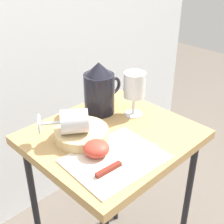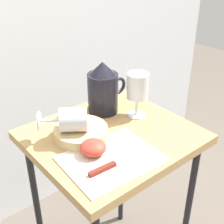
{
  "view_description": "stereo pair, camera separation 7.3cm",
  "coord_description": "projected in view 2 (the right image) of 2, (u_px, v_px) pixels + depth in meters",
  "views": [
    {
      "loc": [
        -0.6,
        -0.6,
        1.27
      ],
      "look_at": [
        0.0,
        0.0,
        0.79
      ],
      "focal_mm": 49.98,
      "sensor_mm": 36.0,
      "label": 1
    },
    {
      "loc": [
        -0.54,
        -0.65,
        1.27
      ],
      "look_at": [
        0.0,
        0.0,
        0.79
      ],
      "focal_mm": 49.98,
      "sensor_mm": 36.0,
      "label": 2
    }
  ],
  "objects": [
    {
      "name": "curtain_drape",
      "position": [
        20.0,
        14.0,
        1.27
      ],
      "size": [
        2.4,
        0.03,
        1.99
      ],
      "primitive_type": "cube",
      "color": "white",
      "rests_on": "ground_plane"
    },
    {
      "name": "linen_napkin",
      "position": [
        111.0,
        159.0,
        0.9
      ],
      "size": [
        0.28,
        0.23,
        0.0
      ],
      "primitive_type": "cube",
      "rotation": [
        0.0,
        0.0,
        -0.07
      ],
      "color": "beige",
      "rests_on": "table"
    },
    {
      "name": "wine_glass_upright",
      "position": [
        138.0,
        88.0,
        1.06
      ],
      "size": [
        0.08,
        0.08,
        0.16
      ],
      "color": "silver",
      "rests_on": "table"
    },
    {
      "name": "table",
      "position": [
        112.0,
        153.0,
        1.05
      ],
      "size": [
        0.51,
        0.46,
        0.71
      ],
      "color": "tan",
      "rests_on": "ground_plane"
    },
    {
      "name": "basket_tray",
      "position": [
        81.0,
        133.0,
        0.99
      ],
      "size": [
        0.17,
        0.17,
        0.03
      ],
      "primitive_type": "cylinder",
      "color": "tan",
      "rests_on": "table"
    },
    {
      "name": "pitcher",
      "position": [
        103.0,
        92.0,
        1.11
      ],
      "size": [
        0.16,
        0.11,
        0.19
      ],
      "color": "black",
      "rests_on": "table"
    },
    {
      "name": "wine_glass_tipped_near",
      "position": [
        72.0,
        120.0,
        0.95
      ],
      "size": [
        0.16,
        0.14,
        0.08
      ],
      "color": "silver",
      "rests_on": "basket_tray"
    },
    {
      "name": "apple_half_left",
      "position": [
        93.0,
        147.0,
        0.9
      ],
      "size": [
        0.08,
        0.08,
        0.04
      ],
      "primitive_type": "ellipsoid",
      "color": "#CC3D2D",
      "rests_on": "linen_napkin"
    },
    {
      "name": "knife",
      "position": [
        114.0,
        164.0,
        0.86
      ],
      "size": [
        0.23,
        0.03,
        0.01
      ],
      "color": "silver",
      "rests_on": "linen_napkin"
    }
  ]
}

